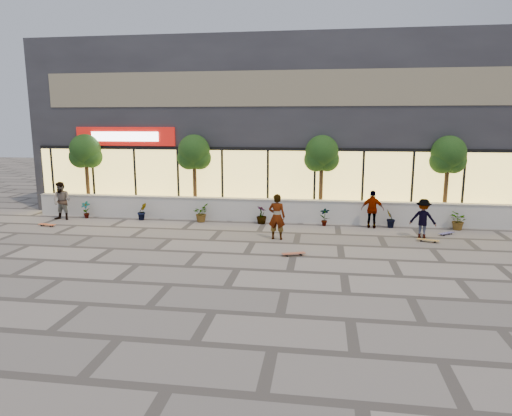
# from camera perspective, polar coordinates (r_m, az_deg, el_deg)

# --- Properties ---
(ground) EXTENTS (80.00, 80.00, 0.00)m
(ground) POSITION_cam_1_polar(r_m,az_deg,el_deg) (14.32, -2.35, -7.62)
(ground) COLOR gray
(ground) RESTS_ON ground
(planter_wall) EXTENTS (22.00, 0.42, 1.04)m
(planter_wall) POSITION_cam_1_polar(r_m,az_deg,el_deg) (20.90, 1.16, -0.25)
(planter_wall) COLOR beige
(planter_wall) RESTS_ON ground
(retail_building) EXTENTS (24.00, 9.17, 8.50)m
(retail_building) POSITION_cam_1_polar(r_m,az_deg,el_deg) (25.96, 2.71, 10.16)
(retail_building) COLOR #28272D
(retail_building) RESTS_ON ground
(shrub_a) EXTENTS (0.43, 0.29, 0.81)m
(shrub_a) POSITION_cam_1_polar(r_m,az_deg,el_deg) (23.04, -20.50, -0.20)
(shrub_a) COLOR #133711
(shrub_a) RESTS_ON ground
(shrub_b) EXTENTS (0.57, 0.57, 0.81)m
(shrub_b) POSITION_cam_1_polar(r_m,az_deg,el_deg) (21.84, -14.04, -0.41)
(shrub_b) COLOR #133711
(shrub_b) RESTS_ON ground
(shrub_c) EXTENTS (0.68, 0.77, 0.81)m
(shrub_c) POSITION_cam_1_polar(r_m,az_deg,el_deg) (20.94, -6.93, -0.63)
(shrub_c) COLOR #133711
(shrub_c) RESTS_ON ground
(shrub_d) EXTENTS (0.64, 0.64, 0.81)m
(shrub_d) POSITION_cam_1_polar(r_m,az_deg,el_deg) (20.40, 0.69, -0.86)
(shrub_d) COLOR #133711
(shrub_d) RESTS_ON ground
(shrub_e) EXTENTS (0.46, 0.35, 0.81)m
(shrub_e) POSITION_cam_1_polar(r_m,az_deg,el_deg) (20.23, 8.58, -1.08)
(shrub_e) COLOR #133711
(shrub_e) RESTS_ON ground
(shrub_f) EXTENTS (0.55, 0.57, 0.81)m
(shrub_f) POSITION_cam_1_polar(r_m,az_deg,el_deg) (20.44, 16.45, -1.28)
(shrub_f) COLOR #133711
(shrub_f) RESTS_ON ground
(shrub_g) EXTENTS (0.77, 0.84, 0.81)m
(shrub_g) POSITION_cam_1_polar(r_m,az_deg,el_deg) (21.03, 24.02, -1.45)
(shrub_g) COLOR #133711
(shrub_g) RESTS_ON ground
(tree_west) EXTENTS (1.60, 1.50, 3.92)m
(tree_west) POSITION_cam_1_polar(r_m,az_deg,el_deg) (24.05, -20.53, 6.44)
(tree_west) COLOR #4E331B
(tree_west) RESTS_ON ground
(tree_midwest) EXTENTS (1.60, 1.50, 3.92)m
(tree_midwest) POSITION_cam_1_polar(r_m,az_deg,el_deg) (21.95, -7.75, 6.67)
(tree_midwest) COLOR #4E331B
(tree_midwest) RESTS_ON ground
(tree_mideast) EXTENTS (1.60, 1.50, 3.92)m
(tree_mideast) POSITION_cam_1_polar(r_m,az_deg,el_deg) (21.11, 8.22, 6.50)
(tree_mideast) COLOR #4E331B
(tree_mideast) RESTS_ON ground
(tree_east) EXTENTS (1.60, 1.50, 3.92)m
(tree_east) POSITION_cam_1_polar(r_m,az_deg,el_deg) (21.81, 22.90, 5.90)
(tree_east) COLOR #4E331B
(tree_east) RESTS_ON ground
(skater_center) EXTENTS (0.68, 0.48, 1.79)m
(skater_center) POSITION_cam_1_polar(r_m,az_deg,el_deg) (17.64, 2.62, -1.09)
(skater_center) COLOR white
(skater_center) RESTS_ON ground
(skater_left) EXTENTS (0.90, 0.71, 1.78)m
(skater_left) POSITION_cam_1_polar(r_m,az_deg,el_deg) (22.95, -23.10, 0.81)
(skater_left) COLOR tan
(skater_left) RESTS_ON ground
(skater_right_near) EXTENTS (1.01, 0.55, 1.63)m
(skater_right_near) POSITION_cam_1_polar(r_m,az_deg,el_deg) (20.12, 14.36, -0.17)
(skater_right_near) COLOR white
(skater_right_near) RESTS_ON ground
(skater_right_far) EXTENTS (1.13, 0.84, 1.55)m
(skater_right_far) POSITION_cam_1_polar(r_m,az_deg,el_deg) (19.01, 20.16, -1.25)
(skater_right_far) COLOR maroon
(skater_right_far) RESTS_ON ground
(skateboard_center) EXTENTS (0.83, 0.50, 0.10)m
(skateboard_center) POSITION_cam_1_polar(r_m,az_deg,el_deg) (15.70, 4.73, -5.68)
(skateboard_center) COLOR #9C4A33
(skateboard_center) RESTS_ON ground
(skateboard_left) EXTENTS (0.84, 0.37, 0.10)m
(skateboard_left) POSITION_cam_1_polar(r_m,az_deg,el_deg) (21.95, -24.67, -1.89)
(skateboard_left) COLOR #D85428
(skateboard_left) RESTS_ON ground
(skateboard_right_near) EXTENTS (0.83, 0.44, 0.10)m
(skateboard_right_near) POSITION_cam_1_polar(r_m,az_deg,el_deg) (18.57, 20.71, -3.76)
(skateboard_right_near) COLOR olive
(skateboard_right_near) RESTS_ON ground
(skateboard_right_far) EXTENTS (0.71, 0.61, 0.09)m
(skateboard_right_far) POSITION_cam_1_polar(r_m,az_deg,el_deg) (20.01, 22.71, -2.91)
(skateboard_right_far) COLOR #4B4782
(skateboard_right_far) RESTS_ON ground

